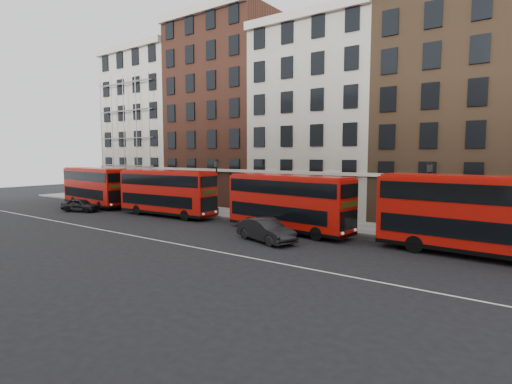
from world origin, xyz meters
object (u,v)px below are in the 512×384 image
Objects in this scene: bus_b at (167,192)px; bus_d at (479,214)px; bus_c at (288,202)px; car_front at (266,230)px; car_rear at (81,205)px; bus_a at (94,186)px.

bus_b is 26.25m from bus_d.
bus_c is 2.21× the size of car_front.
car_front is at bearing -17.25° from bus_b.
bus_d is (12.73, -0.00, 0.18)m from bus_c.
bus_c is 2.62× the size of car_rear.
bus_a is at bearing -177.11° from bus_d.
bus_b is at bearing -172.98° from bus_c.
car_front is (0.53, -3.71, -1.55)m from bus_c.
bus_b is at bearing 93.31° from car_front.
car_front is (23.60, -0.49, 0.10)m from car_rear.
bus_d is 2.36× the size of car_front.
bus_d is (26.25, 0.00, 0.15)m from bus_b.
bus_a is 2.22× the size of car_front.
bus_d is 12.87m from car_front.
car_rear is at bearing -171.99° from bus_d.
car_rear is 0.84× the size of car_front.
car_rear is at bearing -165.08° from bus_c.
bus_b reaches higher than bus_a.
car_rear is (-35.80, -3.21, -1.83)m from bus_d.
bus_a is 38.33m from bus_d.
bus_c is (25.59, 0.00, -0.01)m from bus_a.
bus_c is 0.94× the size of bus_d.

